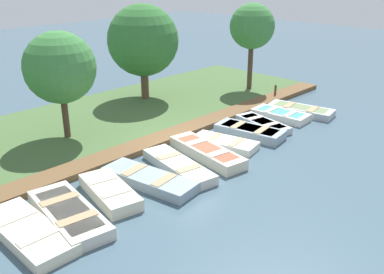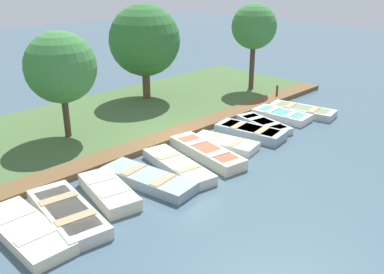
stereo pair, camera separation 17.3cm
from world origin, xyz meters
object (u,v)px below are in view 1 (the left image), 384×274
object	(u,v)px
rowboat_3	(149,179)
rowboat_8	(263,124)
rowboat_2	(110,192)
park_tree_left	(60,68)
park_tree_right	(252,27)
rowboat_7	(250,131)
rowboat_10	(301,110)
park_tree_center	(143,41)
rowboat_6	(225,143)
rowboat_5	(207,152)
rowboat_0	(28,232)
rowboat_4	(179,166)
rowboat_1	(69,214)
rowboat_9	(281,115)
mooring_post_far	(275,92)

from	to	relation	value
rowboat_3	rowboat_8	bearing A→B (deg)	84.40
rowboat_2	park_tree_left	xyz separation A→B (m)	(-5.31, 1.66, 2.87)
rowboat_8	park_tree_right	size ratio (longest dim) A/B	0.58
rowboat_3	rowboat_7	distance (m)	5.90
rowboat_10	park_tree_center	bearing A→B (deg)	-161.81
rowboat_6	park_tree_left	distance (m)	7.23
rowboat_6	park_tree_left	world-z (taller)	park_tree_left
rowboat_3	rowboat_5	bearing A→B (deg)	82.25
rowboat_7	park_tree_left	world-z (taller)	park_tree_left
rowboat_5	rowboat_7	world-z (taller)	rowboat_5
rowboat_0	rowboat_3	xyz separation A→B (m)	(0.02, 4.27, 0.00)
rowboat_7	park_tree_right	xyz separation A→B (m)	(-4.42, 5.80, 3.47)
rowboat_4	rowboat_7	bearing A→B (deg)	103.44
rowboat_1	rowboat_9	world-z (taller)	rowboat_1
rowboat_5	rowboat_6	world-z (taller)	rowboat_5
rowboat_2	rowboat_3	xyz separation A→B (m)	(0.20, 1.46, -0.03)
park_tree_left	park_tree_right	size ratio (longest dim) A/B	0.91
rowboat_0	park_tree_right	distance (m)	17.00
rowboat_2	mooring_post_far	bearing A→B (deg)	112.85
park_tree_right	rowboat_4	bearing A→B (deg)	-65.72
rowboat_5	rowboat_10	size ratio (longest dim) A/B	1.09
rowboat_2	rowboat_8	size ratio (longest dim) A/B	0.98
rowboat_6	rowboat_8	size ratio (longest dim) A/B	0.98
rowboat_1	rowboat_2	bearing A→B (deg)	105.46
rowboat_4	rowboat_10	size ratio (longest dim) A/B	1.06
rowboat_1	rowboat_6	world-z (taller)	rowboat_1
rowboat_1	rowboat_3	xyz separation A→B (m)	(0.00, 3.03, -0.01)
rowboat_1	rowboat_9	size ratio (longest dim) A/B	1.30
mooring_post_far	park_tree_right	distance (m)	3.88
rowboat_7	rowboat_9	bearing A→B (deg)	87.02
rowboat_7	rowboat_2	bearing A→B (deg)	-98.98
rowboat_5	rowboat_10	world-z (taller)	rowboat_5
rowboat_3	rowboat_6	bearing A→B (deg)	84.45
rowboat_8	rowboat_6	bearing A→B (deg)	-74.78
rowboat_5	rowboat_9	distance (m)	5.84
park_tree_left	rowboat_10	bearing A→B (deg)	62.12
rowboat_7	park_tree_left	size ratio (longest dim) A/B	0.68
rowboat_9	park_tree_center	xyz separation A→B (m)	(-6.95, -2.62, 3.06)
rowboat_3	rowboat_9	bearing A→B (deg)	84.56
rowboat_1	rowboat_8	distance (m)	10.20
rowboat_3	rowboat_2	bearing A→B (deg)	-106.94
rowboat_0	rowboat_9	bearing A→B (deg)	92.45
rowboat_6	rowboat_7	world-z (taller)	rowboat_7
mooring_post_far	park_tree_right	world-z (taller)	park_tree_right
rowboat_10	mooring_post_far	xyz separation A→B (m)	(-2.36, 1.27, 0.22)
park_tree_center	rowboat_3	bearing A→B (deg)	-39.32
rowboat_4	rowboat_5	world-z (taller)	rowboat_5
rowboat_8	rowboat_9	distance (m)	1.63
rowboat_4	rowboat_8	distance (m)	5.77
rowboat_5	rowboat_9	bearing A→B (deg)	104.03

